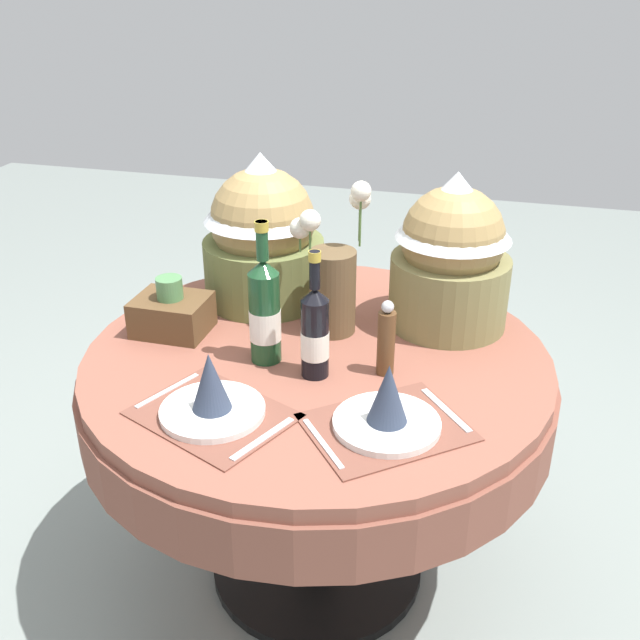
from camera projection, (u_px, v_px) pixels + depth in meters
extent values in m
plane|color=gray|center=(317.00, 566.00, 2.26)|extent=(8.00, 8.00, 0.00)
cylinder|color=brown|center=(317.00, 359.00, 1.93)|extent=(1.23, 1.23, 0.04)
cylinder|color=brown|center=(317.00, 389.00, 1.97)|extent=(1.25, 1.25, 0.15)
cylinder|color=black|center=(317.00, 469.00, 2.10)|extent=(0.12, 0.12, 0.69)
cylinder|color=black|center=(317.00, 562.00, 2.26)|extent=(0.64, 0.64, 0.03)
cube|color=brown|center=(213.00, 414.00, 1.66)|extent=(0.42, 0.37, 0.00)
cylinder|color=white|center=(213.00, 411.00, 1.66)|extent=(0.24, 0.24, 0.02)
cone|color=#2D384C|center=(210.00, 381.00, 1.62)|extent=(0.09, 0.09, 0.14)
cube|color=silver|center=(168.00, 390.00, 1.74)|extent=(0.09, 0.18, 0.00)
cube|color=silver|center=(263.00, 438.00, 1.57)|extent=(0.09, 0.18, 0.00)
cube|color=brown|center=(386.00, 427.00, 1.62)|extent=(0.43, 0.42, 0.00)
cylinder|color=white|center=(387.00, 423.00, 1.61)|extent=(0.24, 0.24, 0.02)
cone|color=#2D384C|center=(388.00, 393.00, 1.58)|extent=(0.09, 0.09, 0.14)
cube|color=silver|center=(323.00, 443.00, 1.56)|extent=(0.13, 0.15, 0.00)
cube|color=silver|center=(446.00, 410.00, 1.67)|extent=(0.13, 0.16, 0.00)
cylinder|color=brown|center=(332.00, 292.00, 1.98)|extent=(0.13, 0.13, 0.23)
sphere|color=silver|center=(361.00, 191.00, 1.90)|extent=(0.05, 0.05, 0.05)
cylinder|color=#4C7038|center=(360.00, 222.00, 1.94)|extent=(0.01, 0.01, 0.14)
sphere|color=silver|center=(360.00, 199.00, 1.95)|extent=(0.06, 0.06, 0.06)
cylinder|color=#4C7038|center=(360.00, 223.00, 1.98)|extent=(0.01, 0.01, 0.10)
sphere|color=silver|center=(310.00, 220.00, 1.87)|extent=(0.06, 0.06, 0.06)
cylinder|color=#4C7038|center=(310.00, 241.00, 1.89)|extent=(0.01, 0.01, 0.08)
sphere|color=silver|center=(300.00, 228.00, 1.90)|extent=(0.06, 0.06, 0.06)
cylinder|color=#4C7038|center=(300.00, 243.00, 1.92)|extent=(0.01, 0.01, 0.05)
cylinder|color=#194223|center=(265.00, 318.00, 1.84)|extent=(0.08, 0.08, 0.24)
cylinder|color=silver|center=(265.00, 324.00, 1.85)|extent=(0.08, 0.08, 0.08)
cone|color=#194223|center=(263.00, 267.00, 1.77)|extent=(0.08, 0.08, 0.04)
cylinder|color=#194223|center=(262.00, 241.00, 1.74)|extent=(0.03, 0.03, 0.10)
cylinder|color=#B29933|center=(261.00, 226.00, 1.73)|extent=(0.03, 0.03, 0.02)
cylinder|color=black|center=(315.00, 338.00, 1.78)|extent=(0.07, 0.07, 0.20)
cylinder|color=silver|center=(315.00, 344.00, 1.78)|extent=(0.07, 0.07, 0.07)
cone|color=black|center=(315.00, 294.00, 1.72)|extent=(0.07, 0.07, 0.03)
cylinder|color=black|center=(315.00, 270.00, 1.70)|extent=(0.03, 0.03, 0.09)
cylinder|color=#B29933|center=(315.00, 256.00, 1.68)|extent=(0.03, 0.03, 0.02)
cylinder|color=brown|center=(386.00, 343.00, 1.79)|extent=(0.04, 0.04, 0.17)
sphere|color=#B7B7BC|center=(388.00, 307.00, 1.75)|extent=(0.03, 0.03, 0.03)
cylinder|color=olive|center=(264.00, 270.00, 2.19)|extent=(0.36, 0.36, 0.19)
sphere|color=#9E7F4C|center=(262.00, 220.00, 2.11)|extent=(0.30, 0.30, 0.30)
cone|color=silver|center=(261.00, 187.00, 2.07)|extent=(0.34, 0.34, 0.20)
cylinder|color=olive|center=(448.00, 291.00, 2.03)|extent=(0.33, 0.33, 0.20)
sphere|color=#9E7F4C|center=(453.00, 238.00, 1.96)|extent=(0.28, 0.28, 0.28)
cone|color=silver|center=(456.00, 205.00, 1.92)|extent=(0.31, 0.31, 0.18)
cube|color=brown|center=(172.00, 315.00, 2.01)|extent=(0.20, 0.16, 0.10)
cylinder|color=#4C7F4C|center=(169.00, 288.00, 1.97)|extent=(0.07, 0.07, 0.06)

